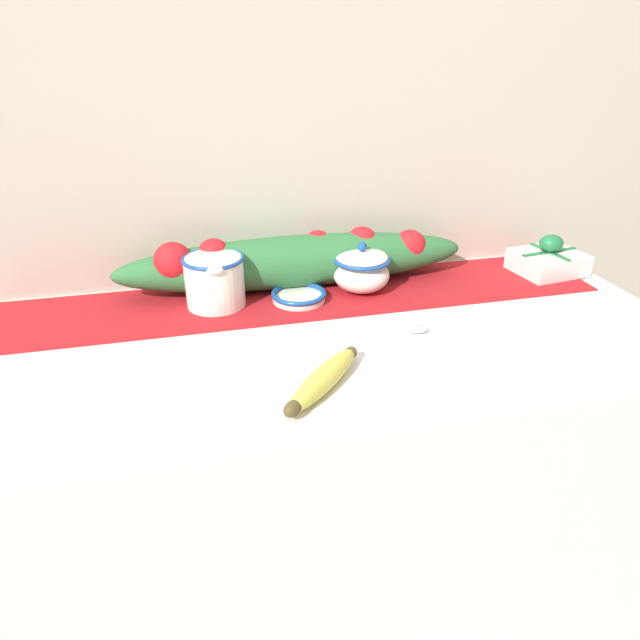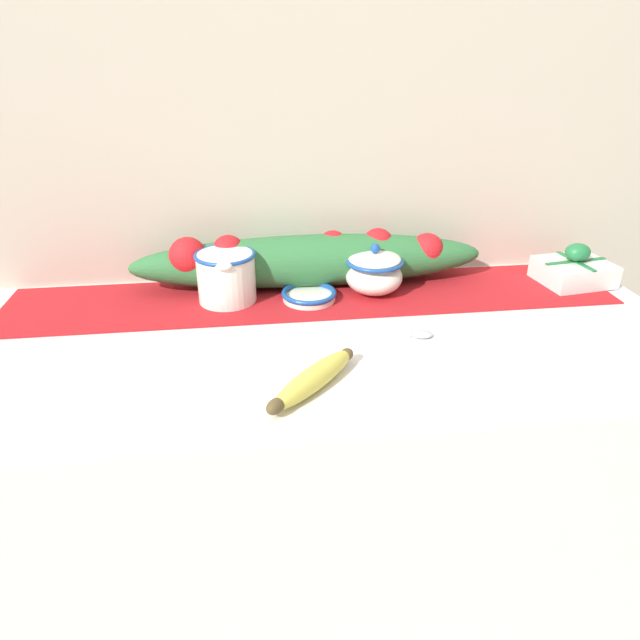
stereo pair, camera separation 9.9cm
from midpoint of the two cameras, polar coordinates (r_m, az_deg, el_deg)
The scene contains 10 objects.
countertop at distance 1.31m, azimuth 2.62°, elevation -19.27°, with size 1.36×0.61×0.90m, color silver.
back_wall at distance 1.25m, azimuth 0.75°, elevation 17.80°, with size 2.16×0.04×2.40m, color #B7AD99.
table_runner at distance 1.20m, azimuth 1.64°, elevation 2.34°, with size 1.26×0.23×0.00m, color #A8191E.
cream_pitcher at distance 1.16m, azimuth -6.98°, elevation 4.44°, with size 0.12×0.14×0.11m.
sugar_bowl at distance 1.20m, azimuth 7.80°, elevation 4.77°, with size 0.12×0.12×0.11m.
small_dish at distance 1.17m, azimuth 1.30°, elevation 2.46°, with size 0.11×0.11×0.02m.
banana at distance 0.88m, azimuth 2.53°, elevation -6.01°, with size 0.16×0.17×0.04m.
spoon at distance 1.06m, azimuth 12.28°, elevation -1.49°, with size 0.16×0.05×0.01m.
gift_box at distance 1.39m, azimuth 25.95°, elevation 4.50°, with size 0.16×0.14×0.09m.
poinsettia_garland at distance 1.23m, azimuth 1.19°, elevation 6.07°, with size 0.76×0.12×0.12m.
Camera 2 is at (-0.12, -0.91, 1.39)m, focal length 32.00 mm.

